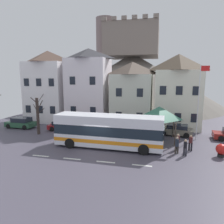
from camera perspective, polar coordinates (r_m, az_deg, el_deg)
ground_plane at (r=20.30m, az=-4.12°, el=-10.56°), size 40.00×60.00×0.07m
townhouse_00 at (r=34.61m, az=-16.92°, el=6.75°), size 6.04×5.67×10.95m
townhouse_01 at (r=31.64m, az=-6.37°, el=7.00°), size 5.84×5.34×11.09m
townhouse_02 at (r=30.48m, az=5.57°, el=5.03°), size 5.59×5.95×9.08m
townhouse_03 at (r=30.25m, az=17.49°, el=5.48°), size 5.92×5.90×10.02m
hilltop_castle at (r=52.43m, az=5.54°, el=9.40°), size 43.09×43.09×20.37m
transit_bus at (r=20.59m, az=-1.00°, el=-5.34°), size 10.76×2.83×3.26m
bus_shelter at (r=23.19m, az=12.88°, el=-0.26°), size 3.60×3.60×3.80m
parked_car_00 at (r=27.99m, az=-12.84°, el=-3.74°), size 4.34×1.94×1.22m
parked_car_01 at (r=31.39m, az=-23.74°, el=-2.72°), size 3.96×2.04×1.43m
parked_car_02 at (r=26.28m, az=17.15°, el=-4.71°), size 4.12×2.34×1.31m
pedestrian_00 at (r=19.74m, az=19.48°, el=-9.01°), size 0.31×0.30×1.53m
pedestrian_01 at (r=20.07m, az=17.41°, el=-8.46°), size 0.36×0.34×1.61m
pedestrian_02 at (r=21.14m, az=17.63°, el=-7.50°), size 0.32×0.34×1.58m
pedestrian_03 at (r=21.23m, az=20.79°, el=-7.76°), size 0.35×0.34×1.54m
public_bench at (r=25.43m, az=7.83°, el=-5.27°), size 1.41×0.48×0.87m
flagpole at (r=24.56m, az=22.85°, el=3.55°), size 0.95×0.10×8.20m
harbour_buoy at (r=20.82m, az=27.83°, el=-9.13°), size 0.93×0.93×1.18m
bare_tree_00 at (r=26.74m, az=-19.73°, el=-0.83°), size 1.52×2.54×4.89m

